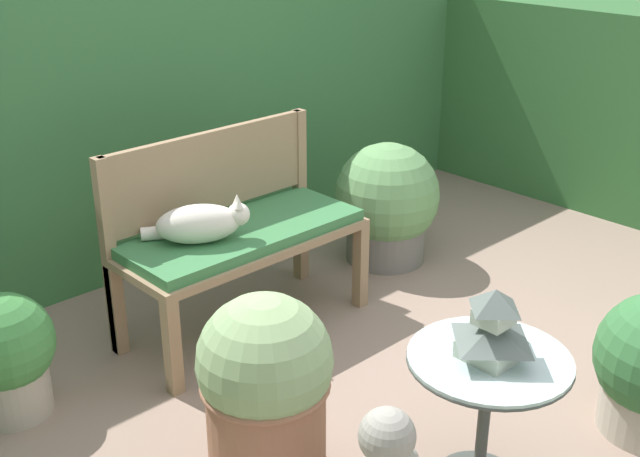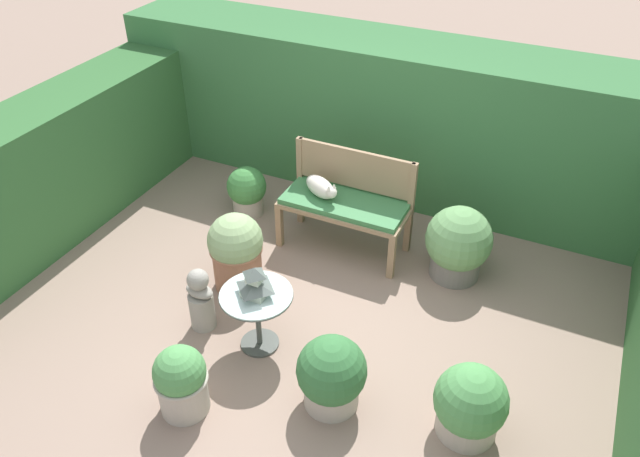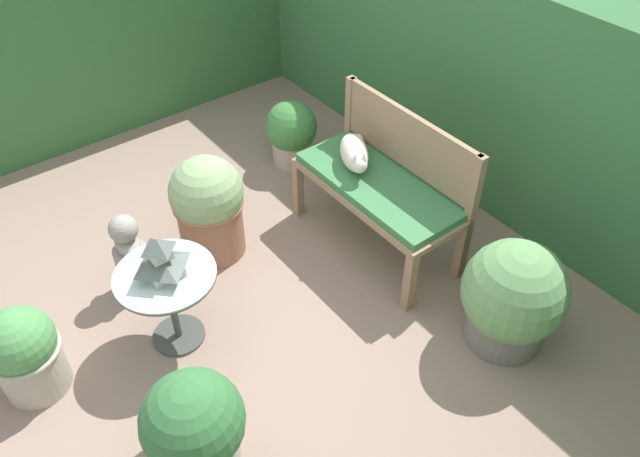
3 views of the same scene
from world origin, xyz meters
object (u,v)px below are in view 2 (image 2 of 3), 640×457
(potted_plant_hedge_corner, at_px, (181,381))
(potted_plant_bench_right, at_px, (470,405))
(pagoda_birdhouse, at_px, (255,283))
(potted_plant_table_near, at_px, (247,191))
(potted_plant_patio_mid, at_px, (236,251))
(garden_bust, at_px, (201,300))
(garden_bench, at_px, (344,208))
(potted_plant_bench_left, at_px, (332,375))
(cat, at_px, (321,187))
(patio_table, at_px, (257,305))
(potted_plant_table_far, at_px, (458,244))

(potted_plant_hedge_corner, xyz_separation_m, potted_plant_bench_right, (1.90, 0.69, -0.02))
(pagoda_birdhouse, distance_m, potted_plant_table_near, 1.96)
(potted_plant_patio_mid, distance_m, potted_plant_bench_right, 2.37)
(garden_bust, relative_size, potted_plant_table_near, 1.09)
(garden_bust, xyz_separation_m, potted_plant_bench_right, (2.26, -0.09, -0.01))
(garden_bench, height_order, potted_plant_bench_right, potted_plant_bench_right)
(pagoda_birdhouse, xyz_separation_m, potted_plant_table_near, (-1.06, 1.60, -0.38))
(potted_plant_table_near, relative_size, potted_plant_bench_left, 0.90)
(cat, height_order, potted_plant_bench_right, cat)
(patio_table, xyz_separation_m, potted_plant_bench_left, (0.77, -0.28, -0.14))
(garden_bench, xyz_separation_m, patio_table, (-0.09, -1.48, -0.04))
(garden_bench, xyz_separation_m, cat, (-0.24, 0.00, 0.17))
(patio_table, relative_size, potted_plant_patio_mid, 0.77)
(pagoda_birdhouse, distance_m, potted_plant_table_far, 1.98)
(cat, bearing_deg, potted_plant_hedge_corner, -60.74)
(patio_table, bearing_deg, potted_plant_hedge_corner, -102.60)
(potted_plant_hedge_corner, height_order, potted_plant_bench_left, potted_plant_bench_left)
(potted_plant_patio_mid, bearing_deg, potted_plant_table_near, 116.48)
(pagoda_birdhouse, height_order, potted_plant_bench_left, pagoda_birdhouse)
(garden_bench, height_order, potted_plant_patio_mid, potted_plant_patio_mid)
(garden_bust, xyz_separation_m, potted_plant_patio_mid, (-0.00, 0.58, 0.11))
(cat, bearing_deg, potted_plant_patio_mid, -83.08)
(garden_bench, height_order, potted_plant_bench_left, potted_plant_bench_left)
(pagoda_birdhouse, relative_size, potted_plant_bench_right, 0.46)
(potted_plant_hedge_corner, height_order, potted_plant_table_far, potted_plant_table_far)
(garden_bench, relative_size, potted_plant_patio_mid, 1.63)
(pagoda_birdhouse, xyz_separation_m, potted_plant_hedge_corner, (-0.18, -0.78, -0.36))
(garden_bench, height_order, cat, cat)
(potted_plant_table_far, bearing_deg, potted_plant_patio_mid, -150.33)
(potted_plant_bench_right, bearing_deg, patio_table, 176.81)
(garden_bench, xyz_separation_m, garden_bust, (-0.63, -1.49, -0.19))
(cat, xyz_separation_m, pagoda_birdhouse, (0.15, -1.48, 0.02))
(garden_bust, distance_m, potted_plant_bench_right, 2.27)
(patio_table, bearing_deg, potted_plant_table_near, 123.37)
(potted_plant_patio_mid, distance_m, potted_plant_hedge_corner, 1.40)
(cat, relative_size, potted_plant_patio_mid, 0.57)
(garden_bust, relative_size, potted_plant_hedge_corner, 1.02)
(potted_plant_table_near, xyz_separation_m, potted_plant_hedge_corner, (0.88, -2.39, 0.01))
(pagoda_birdhouse, bearing_deg, patio_table, 0.00)
(potted_plant_table_near, distance_m, potted_plant_bench_right, 3.26)
(garden_bench, xyz_separation_m, pagoda_birdhouse, (-0.09, -1.48, 0.19))
(potted_plant_bench_left, relative_size, potted_plant_bench_right, 1.04)
(potted_plant_patio_mid, bearing_deg, potted_plant_table_far, 29.67)
(patio_table, height_order, pagoda_birdhouse, pagoda_birdhouse)
(potted_plant_table_near, relative_size, potted_plant_bench_right, 0.94)
(patio_table, distance_m, potted_plant_hedge_corner, 0.81)
(potted_plant_table_near, relative_size, potted_plant_hedge_corner, 0.93)
(cat, xyz_separation_m, potted_plant_bench_left, (0.92, -1.76, -0.34))
(patio_table, bearing_deg, garden_bust, -178.91)
(potted_plant_patio_mid, xyz_separation_m, potted_plant_table_far, (1.73, 0.99, -0.04))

